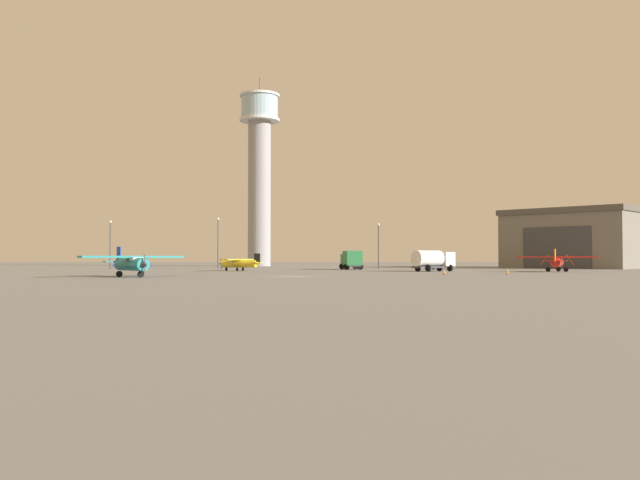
# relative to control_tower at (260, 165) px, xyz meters

# --- Properties ---
(ground_plane) EXTENTS (400.00, 400.00, 0.00)m
(ground_plane) POSITION_rel_control_tower_xyz_m (10.96, -78.55, -22.96)
(ground_plane) COLOR slate
(control_tower) EXTENTS (9.06, 9.06, 42.97)m
(control_tower) POSITION_rel_control_tower_xyz_m (0.00, 0.00, 0.00)
(control_tower) COLOR gray
(control_tower) RESTS_ON ground_plane
(hangar) EXTENTS (30.89, 30.81, 10.86)m
(hangar) POSITION_rel_control_tower_xyz_m (62.42, -24.68, -17.51)
(hangar) COLOR #6B665B
(hangar) RESTS_ON ground_plane
(airplane_red) EXTENTS (10.26, 8.16, 3.13)m
(airplane_red) POSITION_rel_control_tower_xyz_m (46.36, -57.32, -21.50)
(airplane_red) COLOR red
(airplane_red) RESTS_ON ground_plane
(airplane_yellow) EXTENTS (6.75, 8.56, 2.56)m
(airplane_yellow) POSITION_rel_control_tower_xyz_m (1.98, -51.81, -21.77)
(airplane_yellow) COLOR gold
(airplane_yellow) RESTS_ON ground_plane
(airplane_teal) EXTENTS (9.40, 8.24, 3.14)m
(airplane_teal) POSITION_rel_control_tower_xyz_m (-5.65, -80.06, -21.50)
(airplane_teal) COLOR teal
(airplane_teal) RESTS_ON ground_plane
(truck_box_green) EXTENTS (3.83, 6.42, 3.04)m
(truck_box_green) POSITION_rel_control_tower_xyz_m (18.86, -40.93, -21.27)
(truck_box_green) COLOR #38383D
(truck_box_green) RESTS_ON ground_plane
(truck_fuel_tanker_white) EXTENTS (6.65, 5.50, 3.00)m
(truck_fuel_tanker_white) POSITION_rel_control_tower_xyz_m (29.72, -54.54, -21.27)
(truck_fuel_tanker_white) COLOR #38383D
(truck_fuel_tanker_white) RESTS_ON ground_plane
(car_silver) EXTENTS (4.48, 2.95, 1.37)m
(car_silver) POSITION_rel_control_tower_xyz_m (33.76, -39.61, -22.22)
(car_silver) COLOR #B7BABF
(car_silver) RESTS_ON ground_plane
(light_post_west) EXTENTS (0.44, 0.44, 9.47)m
(light_post_west) POSITION_rel_control_tower_xyz_m (-5.47, -24.51, -17.38)
(light_post_west) COLOR #38383D
(light_post_west) RESTS_ON ground_plane
(light_post_east) EXTENTS (0.44, 0.44, 8.34)m
(light_post_east) POSITION_rel_control_tower_xyz_m (-22.42, -34.89, -17.97)
(light_post_east) COLOR #38383D
(light_post_east) RESTS_ON ground_plane
(light_post_north) EXTENTS (0.44, 0.44, 7.83)m
(light_post_north) POSITION_rel_control_tower_xyz_m (23.75, -35.70, -18.24)
(light_post_north) COLOR #38383D
(light_post_north) RESTS_ON ground_plane
(traffic_cone_near_left) EXTENTS (0.36, 0.36, 0.74)m
(traffic_cone_near_left) POSITION_rel_control_tower_xyz_m (35.77, -70.32, -22.60)
(traffic_cone_near_left) COLOR black
(traffic_cone_near_left) RESTS_ON ground_plane
(traffic_cone_near_right) EXTENTS (0.36, 0.36, 0.60)m
(traffic_cone_near_right) POSITION_rel_control_tower_xyz_m (28.18, -71.33, -22.67)
(traffic_cone_near_right) COLOR black
(traffic_cone_near_right) RESTS_ON ground_plane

